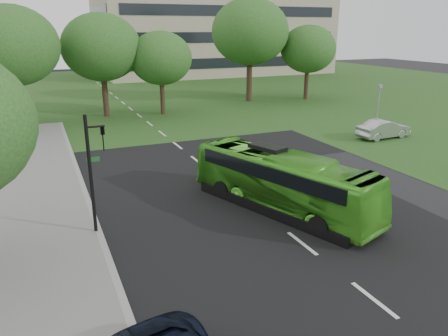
% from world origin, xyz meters
% --- Properties ---
extents(ground, '(160.00, 160.00, 0.00)m').
position_xyz_m(ground, '(0.00, 0.00, 0.00)').
color(ground, black).
rests_on(ground, ground).
extents(street_surfaces, '(120.00, 120.00, 0.15)m').
position_xyz_m(street_surfaces, '(-0.38, 22.75, 0.03)').
color(street_surfaces, black).
rests_on(street_surfaces, ground).
extents(office_building, '(40.10, 20.10, 25.00)m').
position_xyz_m(office_building, '(21.96, 61.96, 12.50)').
color(office_building, tan).
rests_on(office_building, ground).
extents(tree_park_a, '(7.33, 7.33, 9.74)m').
position_xyz_m(tree_park_a, '(-10.09, 24.10, 6.61)').
color(tree_park_a, black).
rests_on(tree_park_a, ground).
extents(tree_park_b, '(7.09, 7.09, 9.30)m').
position_xyz_m(tree_park_b, '(-2.86, 26.97, 6.27)').
color(tree_park_b, black).
rests_on(tree_park_b, ground).
extents(tree_park_c, '(5.82, 5.82, 7.72)m').
position_xyz_m(tree_park_c, '(2.32, 25.97, 5.24)').
color(tree_park_c, black).
rests_on(tree_park_c, ground).
extents(tree_park_d, '(8.41, 8.41, 11.12)m').
position_xyz_m(tree_park_d, '(13.45, 29.77, 7.53)').
color(tree_park_d, black).
rests_on(tree_park_d, ground).
extents(tree_park_e, '(6.23, 6.23, 8.30)m').
position_xyz_m(tree_park_e, '(20.13, 28.37, 5.64)').
color(tree_park_e, black).
rests_on(tree_park_e, ground).
extents(bus, '(5.31, 9.70, 2.65)m').
position_xyz_m(bus, '(1.00, 1.30, 1.32)').
color(bus, green).
rests_on(bus, ground).
extents(sedan, '(4.34, 1.72, 1.41)m').
position_xyz_m(sedan, '(14.93, 10.00, 0.70)').
color(sedan, '#B4B4B9').
rests_on(sedan, ground).
extents(traffic_light, '(0.78, 0.20, 4.90)m').
position_xyz_m(traffic_light, '(-7.05, 2.00, 2.88)').
color(traffic_light, black).
rests_on(traffic_light, ground).
extents(camera_pole, '(0.39, 0.36, 3.71)m').
position_xyz_m(camera_pole, '(16.00, 12.00, 2.40)').
color(camera_pole, gray).
rests_on(camera_pole, ground).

